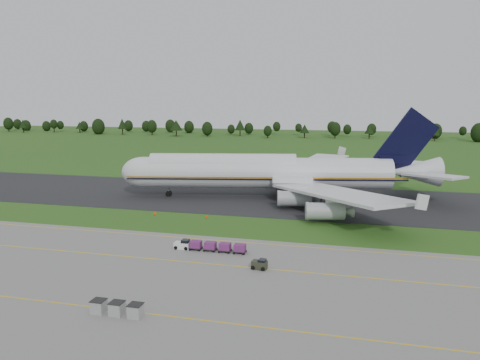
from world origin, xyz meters
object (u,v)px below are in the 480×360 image
(aircraft, at_px, (271,172))
(uld_row, at_px, (117,308))
(baggage_train, at_px, (209,246))
(utility_cart, at_px, (259,265))
(edge_markers, at_px, (181,215))

(aircraft, bearing_deg, uld_row, -94.47)
(baggage_train, distance_m, utility_cart, 11.79)
(edge_markers, bearing_deg, utility_cart, -49.58)
(aircraft, bearing_deg, baggage_train, -92.90)
(baggage_train, bearing_deg, uld_row, -97.31)
(utility_cart, relative_size, uld_row, 0.37)
(uld_row, distance_m, edge_markers, 47.11)
(aircraft, relative_size, baggage_train, 6.65)
(aircraft, relative_size, uld_row, 12.91)
(baggage_train, xyz_separation_m, utility_cart, (9.99, -6.26, -0.21))
(utility_cart, xyz_separation_m, edge_markers, (-23.13, 27.16, -0.39))
(utility_cart, bearing_deg, aircraft, 98.39)
(uld_row, bearing_deg, baggage_train, 82.69)
(baggage_train, relative_size, uld_row, 1.94)
(aircraft, distance_m, uld_row, 71.33)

